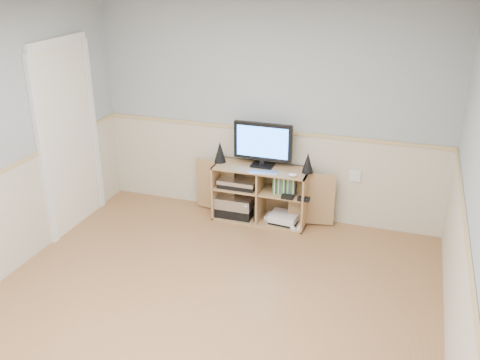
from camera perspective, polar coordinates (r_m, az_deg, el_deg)
name	(u,v)px	position (r m, az deg, el deg)	size (l,w,h in m)	color
room	(187,185)	(4.12, -5.66, -0.57)	(4.04, 4.54, 2.54)	#B67F50
media_cabinet	(262,192)	(6.14, 2.36, -1.27)	(1.66, 0.40, 0.65)	tan
monitor	(263,143)	(5.91, 2.45, 3.96)	(0.66, 0.18, 0.50)	black
speaker_left	(220,152)	(6.09, -2.15, 3.02)	(0.13, 0.13, 0.25)	black
speaker_right	(308,163)	(5.83, 7.24, 1.84)	(0.12, 0.12, 0.23)	black
keyboard	(264,172)	(5.82, 2.53, 0.82)	(0.31, 0.12, 0.01)	silver
mouse	(293,175)	(5.74, 5.64, 0.54)	(0.10, 0.06, 0.04)	white
av_components	(237,199)	(6.22, -0.35, -2.06)	(0.52, 0.32, 0.47)	black
game_consoles	(283,218)	(6.13, 4.64, -4.06)	(0.45, 0.30, 0.11)	white
game_cases	(285,185)	(5.95, 4.85, -0.54)	(0.26, 0.14, 0.19)	#3F8C3F
wall_outlet	(355,176)	(6.00, 12.17, 0.43)	(0.12, 0.03, 0.12)	white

